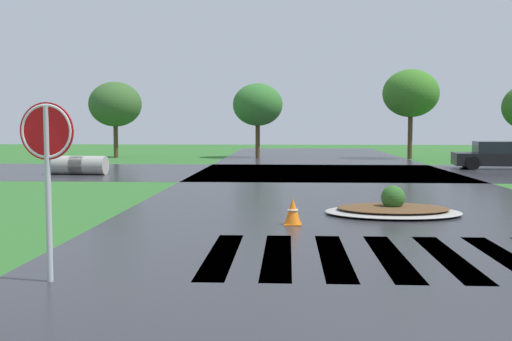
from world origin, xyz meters
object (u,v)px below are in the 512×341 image
at_px(car_dark_suv, 501,156).
at_px(traffic_cone, 293,212).
at_px(stop_sign, 47,149).
at_px(median_island, 393,209).
at_px(drainage_pipe_stack, 78,165).

distance_m(car_dark_suv, traffic_cone, 19.66).
relative_size(stop_sign, car_dark_suv, 0.52).
xyz_separation_m(car_dark_suv, traffic_cone, (-9.97, -16.94, -0.33)).
xyz_separation_m(median_island, traffic_cone, (-2.35, -1.65, 0.15)).
bearing_deg(traffic_cone, car_dark_suv, 59.52).
bearing_deg(stop_sign, drainage_pipe_stack, 115.17).
distance_m(stop_sign, median_island, 8.77).
bearing_deg(drainage_pipe_stack, stop_sign, -72.19).
bearing_deg(stop_sign, car_dark_suv, 66.09).
relative_size(stop_sign, drainage_pipe_stack, 0.97).
bearing_deg(traffic_cone, median_island, 34.98).
bearing_deg(traffic_cone, drainage_pipe_stack, 125.19).
distance_m(median_island, traffic_cone, 2.88).
height_order(median_island, car_dark_suv, car_dark_suv).
relative_size(stop_sign, median_island, 0.76).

